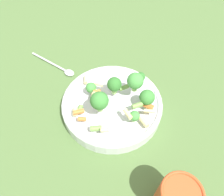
# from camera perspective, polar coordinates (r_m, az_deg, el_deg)

# --- Properties ---
(ground_plane) EXTENTS (3.00, 3.00, 0.00)m
(ground_plane) POSITION_cam_1_polar(r_m,az_deg,el_deg) (0.63, -0.00, -2.87)
(ground_plane) COLOR #4C6B38
(bowl) EXTENTS (0.28, 0.28, 0.04)m
(bowl) POSITION_cam_1_polar(r_m,az_deg,el_deg) (0.61, -0.00, -1.70)
(bowl) COLOR silver
(bowl) RESTS_ON ground_plane
(pasta_salad) EXTENTS (0.22, 0.20, 0.09)m
(pasta_salad) POSITION_cam_1_polar(r_m,az_deg,el_deg) (0.55, 2.34, 1.11)
(pasta_salad) COLOR #8CB766
(pasta_salad) RESTS_ON bowl
(spoon) EXTENTS (0.18, 0.07, 0.01)m
(spoon) POSITION_cam_1_polar(r_m,az_deg,el_deg) (0.75, -13.47, 7.71)
(spoon) COLOR silver
(spoon) RESTS_ON ground_plane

